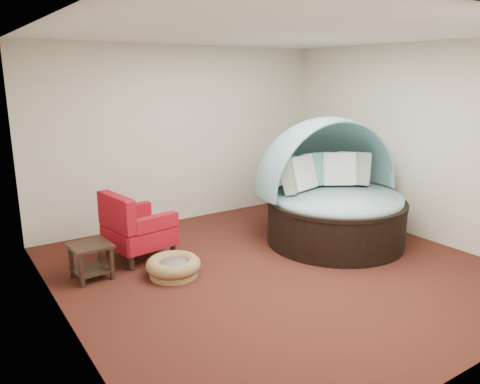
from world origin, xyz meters
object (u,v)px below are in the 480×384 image
pet_basket (173,266)px  red_armchair (135,228)px  side_table (91,256)px  canopy_daybed (332,185)px

pet_basket → red_armchair: bearing=101.7°
red_armchair → pet_basket: bearing=-86.8°
side_table → red_armchair: bearing=23.8°
side_table → canopy_daybed: bearing=-10.3°
red_armchair → side_table: red_armchair is taller
canopy_daybed → side_table: size_ratio=4.75×
canopy_daybed → pet_basket: 2.56m
canopy_daybed → pet_basket: size_ratio=3.20×
red_armchair → side_table: (-0.67, -0.30, -0.14)m
canopy_daybed → side_table: canopy_daybed is taller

